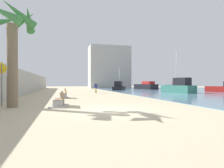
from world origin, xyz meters
name	(u,v)px	position (x,y,z in m)	size (l,w,h in m)	color
ground_plane	(80,93)	(0.00, 18.00, 0.00)	(120.00, 120.00, 0.00)	#C6B793
seawall	(25,83)	(-7.50, 18.00, 1.54)	(0.80, 64.00, 3.09)	#ADAAA3
water_bay	(217,91)	(24.00, 18.00, 0.02)	(36.00, 68.00, 0.04)	slate
palm_tree	(12,35)	(-5.58, 2.83, 4.55)	(3.24, 3.28, 6.43)	#7A6651
bench_near	(59,103)	(-2.73, 2.67, 0.23)	(1.25, 2.17, 0.98)	#ADAAA3
bench_far	(63,96)	(-2.43, 9.72, 0.23)	(1.21, 2.15, 0.98)	#ADAAA3
person_walking	(96,87)	(2.28, 17.87, 0.93)	(0.46, 0.33, 1.61)	gold
boat_nearest	(179,87)	(14.78, 15.69, 0.89)	(3.25, 5.73, 6.39)	#337060
boat_far_right	(146,86)	(16.89, 32.29, 0.78)	(3.82, 6.85, 1.88)	black
boat_mid_bay	(119,87)	(9.13, 28.98, 0.71)	(4.03, 5.32, 4.78)	black
boat_outer	(175,86)	(23.60, 30.33, 0.77)	(3.65, 4.48, 1.94)	#337060
pedestrian_sign	(2,79)	(-6.46, 3.87, 1.81)	(0.85, 0.08, 2.91)	slate
harbor_building	(109,67)	(11.15, 46.00, 6.22)	(12.00, 6.00, 12.43)	#ADAAA3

